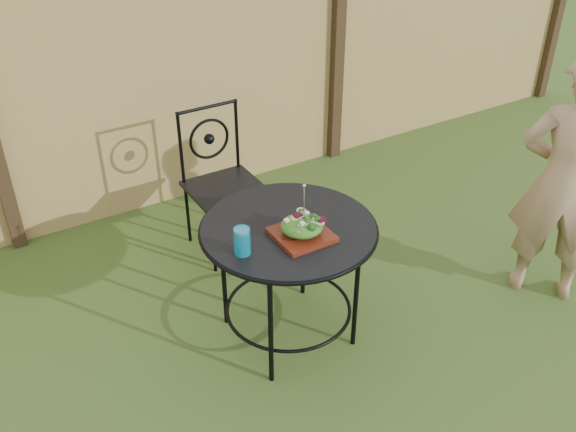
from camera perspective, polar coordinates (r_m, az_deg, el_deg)
The scene contains 9 objects.
ground at distance 3.53m, azimuth 6.46°, elevation -13.41°, with size 60.00×60.00×0.00m, color #244014.
fence at distance 4.66m, azimuth -9.48°, elevation 12.27°, with size 8.00×0.12×1.90m.
patio_table at distance 3.35m, azimuth 0.04°, elevation -2.90°, with size 0.92×0.92×0.72m.
patio_chair at distance 4.18m, azimuth -5.93°, elevation 3.36°, with size 0.46×0.46×0.95m.
diner at distance 3.92m, azimuth 23.37°, elevation 2.76°, with size 0.55×0.36×1.51m, color #A27E5C.
salad_plate at distance 3.19m, azimuth 1.23°, elevation -1.67°, with size 0.27×0.27×0.02m, color #4A150A.
salad at distance 3.16m, azimuth 1.24°, elevation -0.88°, with size 0.21×0.21×0.08m, color #235614.
fork at distance 3.09m, azimuth 1.42°, elevation 1.18°, with size 0.01×0.01×0.18m, color silver.
drinking_glass at distance 3.04m, azimuth -4.10°, elevation -2.25°, with size 0.08×0.08×0.14m, color #0D789B.
Camera 1 is at (-1.59, -1.89, 2.53)m, focal length 40.00 mm.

